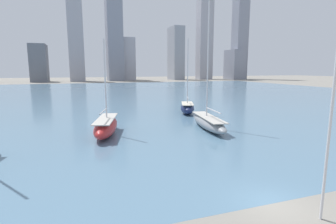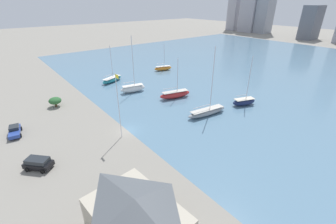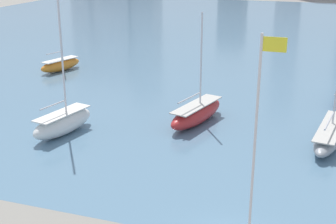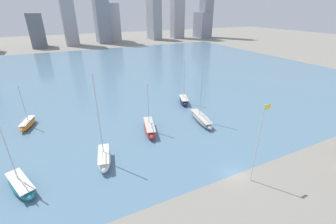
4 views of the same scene
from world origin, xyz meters
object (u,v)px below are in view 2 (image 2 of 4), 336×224
object	(u,v)px
flag_pole	(119,105)
sailboat_teal	(112,79)
sailboat_orange	(163,68)
sailboat_red	(175,94)
parked_suv_black	(38,163)
sailboat_navy	(244,101)
parked_pickup_blue	(15,131)
boat_shed	(136,217)
sailboat_white	(133,88)
sailboat_gray	(207,112)

from	to	relation	value
flag_pole	sailboat_teal	bearing A→B (deg)	157.06
sailboat_orange	sailboat_red	bearing A→B (deg)	-12.82
parked_suv_black	sailboat_red	bearing A→B (deg)	150.99
sailboat_navy	parked_pickup_blue	size ratio (longest dim) A/B	2.36
boat_shed	sailboat_red	distance (m)	42.06
boat_shed	parked_suv_black	world-z (taller)	boat_shed
sailboat_navy	sailboat_red	size ratio (longest dim) A/B	1.15
sailboat_red	parked_suv_black	bearing A→B (deg)	-61.74
sailboat_white	sailboat_gray	distance (m)	25.14
sailboat_navy	parked_pickup_blue	distance (m)	53.50
sailboat_gray	sailboat_teal	bearing A→B (deg)	-161.50
sailboat_white	sailboat_teal	bearing A→B (deg)	-165.02
flag_pole	parked_pickup_blue	distance (m)	22.98
parked_pickup_blue	parked_suv_black	xyz separation A→B (m)	(14.58, 1.52, 0.16)
sailboat_white	parked_pickup_blue	xyz separation A→B (m)	(5.80, -31.37, -0.32)
flag_pole	parked_pickup_blue	world-z (taller)	flag_pole
boat_shed	parked_pickup_blue	size ratio (longest dim) A/B	2.20
sailboat_teal	sailboat_white	size ratio (longest dim) A/B	0.73
flag_pole	parked_suv_black	bearing A→B (deg)	-89.55
sailboat_teal	sailboat_orange	distance (m)	22.16
parked_suv_black	sailboat_orange	bearing A→B (deg)	170.43
flag_pole	sailboat_gray	bearing A→B (deg)	78.67
sailboat_red	sailboat_orange	bearing A→B (deg)	163.97
sailboat_teal	parked_pickup_blue	world-z (taller)	sailboat_teal
flag_pole	sailboat_orange	world-z (taller)	flag_pole
parked_pickup_blue	sailboat_gray	bearing A→B (deg)	-16.62
sailboat_orange	sailboat_teal	bearing A→B (deg)	-71.15
flag_pole	sailboat_white	bearing A→B (deg)	144.16
flag_pole	sailboat_gray	size ratio (longest dim) A/B	0.82
boat_shed	sailboat_white	xyz separation A→B (m)	(-40.48, 23.36, -1.61)
sailboat_white	parked_pickup_blue	size ratio (longest dim) A/B	3.00
flag_pole	sailboat_white	size ratio (longest dim) A/B	0.81
sailboat_teal	parked_pickup_blue	bearing A→B (deg)	-81.22
sailboat_teal	parked_suv_black	distance (m)	44.10
sailboat_orange	parked_pickup_blue	bearing A→B (deg)	-52.53
sailboat_white	parked_pickup_blue	distance (m)	31.91
sailboat_teal	boat_shed	bearing A→B (deg)	-45.40
sailboat_white	parked_suv_black	bearing A→B (deg)	-43.79
sailboat_white	sailboat_gray	xyz separation A→B (m)	(24.40, 6.03, -0.29)
parked_pickup_blue	sailboat_orange	bearing A→B (deg)	29.53
sailboat_teal	parked_suv_black	bearing A→B (deg)	-63.70
flag_pole	sailboat_white	world-z (taller)	sailboat_white
flag_pole	sailboat_teal	world-z (taller)	flag_pole
sailboat_navy	sailboat_teal	bearing A→B (deg)	-134.25
sailboat_orange	sailboat_gray	xyz separation A→B (m)	(37.53, -15.43, -0.03)
sailboat_teal	sailboat_red	size ratio (longest dim) A/B	1.07
sailboat_white	sailboat_red	world-z (taller)	sailboat_white
flag_pole	parked_suv_black	xyz separation A→B (m)	(0.12, -15.21, -6.09)
sailboat_orange	parked_pickup_blue	size ratio (longest dim) A/B	1.85
sailboat_teal	parked_suv_black	size ratio (longest dim) A/B	2.58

